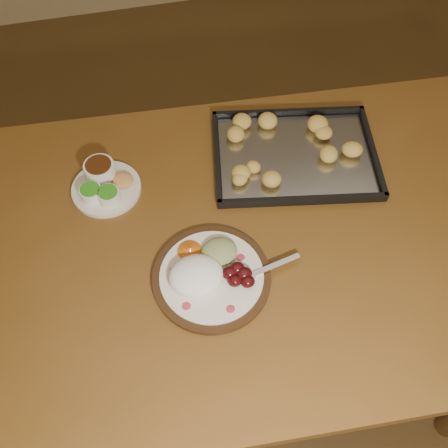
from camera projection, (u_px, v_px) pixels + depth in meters
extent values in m
plane|color=#513A1B|center=(277.00, 308.00, 1.88)|extent=(4.00, 4.00, 0.00)
cube|color=brown|center=(223.00, 244.00, 1.18)|extent=(1.55, 0.99, 0.04)
cylinder|color=#462C15|center=(1.00, 233.00, 1.64)|extent=(0.07, 0.07, 0.71)
cylinder|color=#462C15|center=(396.00, 180.00, 1.76)|extent=(0.07, 0.07, 0.71)
cylinder|color=#311C0D|center=(212.00, 278.00, 1.10)|extent=(0.26, 0.26, 0.02)
cylinder|color=silver|center=(212.00, 276.00, 1.09)|extent=(0.23, 0.23, 0.01)
ellipsoid|color=#BA2C3E|center=(186.00, 306.00, 1.05)|extent=(0.02, 0.02, 0.00)
ellipsoid|color=#BA2C3E|center=(231.00, 309.00, 1.05)|extent=(0.02, 0.02, 0.00)
ellipsoid|color=#BA2C3E|center=(241.00, 257.00, 1.12)|extent=(0.02, 0.02, 0.00)
ellipsoid|color=#BA2C3E|center=(174.00, 270.00, 1.10)|extent=(0.02, 0.02, 0.00)
ellipsoid|color=white|center=(196.00, 275.00, 1.08)|extent=(0.13, 0.12, 0.05)
ellipsoid|color=#4F0B10|center=(235.00, 281.00, 1.07)|extent=(0.03, 0.03, 0.03)
ellipsoid|color=#4F0B10|center=(244.00, 274.00, 1.08)|extent=(0.03, 0.03, 0.03)
ellipsoid|color=#4F0B10|center=(237.00, 268.00, 1.09)|extent=(0.03, 0.03, 0.03)
ellipsoid|color=#4F0B10|center=(248.00, 282.00, 1.07)|extent=(0.03, 0.03, 0.03)
ellipsoid|color=#4F0B10|center=(229.00, 273.00, 1.08)|extent=(0.03, 0.03, 0.03)
ellipsoid|color=tan|center=(219.00, 251.00, 1.11)|extent=(0.09, 0.08, 0.03)
cone|color=orange|center=(190.00, 250.00, 1.12)|extent=(0.07, 0.07, 0.03)
cube|color=silver|center=(274.00, 266.00, 1.10)|extent=(0.13, 0.04, 0.00)
cube|color=silver|center=(247.00, 277.00, 1.08)|extent=(0.04, 0.03, 0.00)
cylinder|color=silver|center=(239.00, 284.00, 1.08)|extent=(0.03, 0.01, 0.00)
cylinder|color=silver|center=(238.00, 282.00, 1.08)|extent=(0.03, 0.01, 0.00)
cylinder|color=silver|center=(237.00, 279.00, 1.08)|extent=(0.03, 0.01, 0.00)
cylinder|color=silver|center=(236.00, 277.00, 1.08)|extent=(0.03, 0.01, 0.00)
cylinder|color=silver|center=(107.00, 189.00, 1.24)|extent=(0.17, 0.17, 0.01)
cylinder|color=white|center=(91.00, 193.00, 1.20)|extent=(0.05, 0.05, 0.03)
cylinder|color=#2F891B|center=(90.00, 189.00, 1.19)|extent=(0.05, 0.05, 0.00)
cylinder|color=white|center=(109.00, 196.00, 1.20)|extent=(0.05, 0.05, 0.03)
cylinder|color=#2F891B|center=(108.00, 192.00, 1.18)|extent=(0.05, 0.05, 0.00)
cylinder|color=white|center=(100.00, 170.00, 1.23)|extent=(0.07, 0.07, 0.04)
cylinder|color=#3A1B0A|center=(98.00, 165.00, 1.22)|extent=(0.06, 0.06, 0.00)
ellipsoid|color=#D9944C|center=(123.00, 180.00, 1.23)|extent=(0.05, 0.05, 0.02)
cube|color=black|center=(295.00, 157.00, 1.30)|extent=(0.46, 0.37, 0.01)
cube|color=black|center=(288.00, 113.00, 1.37)|extent=(0.41, 0.08, 0.02)
cube|color=black|center=(303.00, 200.00, 1.20)|extent=(0.41, 0.08, 0.02)
cube|color=black|center=(373.00, 150.00, 1.29)|extent=(0.06, 0.30, 0.02)
cube|color=black|center=(217.00, 157.00, 1.28)|extent=(0.06, 0.30, 0.02)
cube|color=silver|center=(295.00, 156.00, 1.29)|extent=(0.43, 0.34, 0.00)
ellipsoid|color=#E4BF4F|center=(316.00, 150.00, 1.28)|extent=(0.05, 0.04, 0.03)
ellipsoid|color=#E4BF4F|center=(329.00, 139.00, 1.30)|extent=(0.06, 0.06, 0.03)
ellipsoid|color=#E4BF4F|center=(302.00, 127.00, 1.32)|extent=(0.06, 0.06, 0.03)
ellipsoid|color=#E4BF4F|center=(286.00, 137.00, 1.30)|extent=(0.05, 0.05, 0.03)
ellipsoid|color=#E4BF4F|center=(270.00, 135.00, 1.31)|extent=(0.06, 0.06, 0.03)
ellipsoid|color=#E4BF4F|center=(276.00, 149.00, 1.28)|extent=(0.06, 0.06, 0.03)
ellipsoid|color=#E4BF4F|center=(255.00, 158.00, 1.26)|extent=(0.06, 0.06, 0.03)
ellipsoid|color=#E4BF4F|center=(281.00, 173.00, 1.24)|extent=(0.06, 0.06, 0.03)
ellipsoid|color=#E4BF4F|center=(291.00, 166.00, 1.25)|extent=(0.05, 0.05, 0.03)
ellipsoid|color=#E4BF4F|center=(314.00, 172.00, 1.24)|extent=(0.06, 0.06, 0.03)
ellipsoid|color=#E4BF4F|center=(314.00, 156.00, 1.27)|extent=(0.06, 0.06, 0.03)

